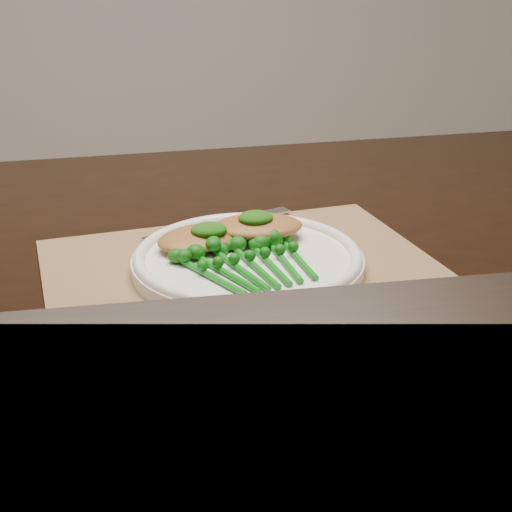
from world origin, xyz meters
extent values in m
cube|color=black|center=(0.07, 0.10, 0.73)|extent=(1.63, 0.95, 0.04)
cube|color=olive|center=(0.09, -0.05, 0.75)|extent=(0.52, 0.41, 0.00)
cylinder|color=white|center=(0.09, -0.05, 0.76)|extent=(0.29, 0.29, 0.02)
torus|color=white|center=(0.09, -0.05, 0.77)|extent=(0.29, 0.29, 0.02)
cube|color=silver|center=(0.01, 0.07, 0.76)|extent=(0.09, 0.05, 0.01)
cube|color=silver|center=(0.12, 0.11, 0.76)|extent=(0.14, 0.07, 0.00)
cube|color=silver|center=(0.07, -0.22, 0.76)|extent=(0.08, 0.03, 0.00)
ellipsoid|color=#9F672E|center=(0.04, -0.01, 0.78)|extent=(0.14, 0.12, 0.02)
ellipsoid|color=#9F672E|center=(0.12, 0.00, 0.79)|extent=(0.12, 0.09, 0.02)
ellipsoid|color=#124209|center=(0.05, -0.02, 0.80)|extent=(0.05, 0.04, 0.02)
ellipsoid|color=#124209|center=(0.11, 0.00, 0.80)|extent=(0.05, 0.04, 0.02)
camera|label=1|loc=(-0.06, -0.85, 1.12)|focal=50.00mm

